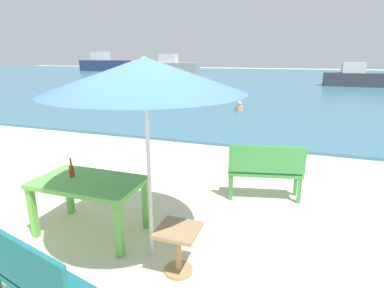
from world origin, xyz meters
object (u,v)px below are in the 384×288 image
bench_green_left (265,169)px  swimmer_person (239,107)px  patio_umbrella (145,75)px  picnic_table_green (89,188)px  boat_tanker (357,78)px  beer_bottle_amber (72,170)px  boat_ferry (172,67)px  side_table_wood (178,244)px  bench_teal_center (33,277)px  boat_fishing_trawler (104,64)px

bench_green_left → swimmer_person: 8.15m
patio_umbrella → swimmer_person: (-0.75, 9.86, -1.88)m
picnic_table_green → boat_tanker: boat_tanker is taller
beer_bottle_amber → boat_tanker: size_ratio=0.05×
boat_ferry → boat_tanker: bearing=-29.9°
bench_green_left → swimmer_person: (-1.86, 7.93, -0.30)m
side_table_wood → swimmer_person: (-1.16, 10.05, -0.11)m
bench_green_left → boat_ferry: (-15.18, 32.85, 0.43)m
swimmer_person → beer_bottle_amber: bearing=-92.9°
bench_teal_center → boat_ferry: (-13.61, 36.05, 0.43)m
side_table_wood → bench_teal_center: 1.40m
bench_teal_center → side_table_wood: bearing=51.1°
beer_bottle_amber → bench_teal_center: bearing=-61.7°
swimmer_person → boat_fishing_trawler: bearing=132.4°
beer_bottle_amber → side_table_wood: bearing=-13.2°
patio_umbrella → side_table_wood: patio_umbrella is taller
beer_bottle_amber → boat_fishing_trawler: bearing=123.8°
swimmer_person → boat_tanker: bearing=64.4°
side_table_wood → bench_green_left: bench_green_left is taller
side_table_wood → boat_tanker: boat_tanker is taller
swimmer_person → boat_tanker: size_ratio=0.08×
beer_bottle_amber → boat_ferry: boat_ferry is taller
patio_umbrella → boat_ferry: bearing=112.0°
swimmer_person → boat_ferry: (-13.31, 24.92, 0.74)m
side_table_wood → bench_teal_center: bench_teal_center is taller
beer_bottle_amber → boat_ferry: bearing=110.3°
picnic_table_green → swimmer_person: 9.70m
beer_bottle_amber → side_table_wood: size_ratio=0.49×
swimmer_person → boat_ferry: boat_ferry is taller
bench_teal_center → boat_ferry: size_ratio=0.18×
beer_bottle_amber → bench_green_left: size_ratio=0.21×
beer_bottle_amber → bench_green_left: (2.36, 1.73, -0.31)m
bench_teal_center → swimmer_person: 11.13m
patio_umbrella → boat_tanker: patio_umbrella is taller
boat_tanker → picnic_table_green: bearing=-106.1°
beer_bottle_amber → swimmer_person: (0.50, 9.66, -0.61)m
side_table_wood → boat_tanker: bearing=77.3°
picnic_table_green → side_table_wood: bearing=-14.6°
patio_umbrella → bench_teal_center: patio_umbrella is taller
boat_tanker → bench_green_left: bearing=-102.2°
patio_umbrella → beer_bottle_amber: bearing=170.9°
patio_umbrella → bench_green_left: size_ratio=1.84×
beer_bottle_amber → bench_green_left: bearing=36.3°
swimmer_person → side_table_wood: bearing=-83.4°
bench_green_left → boat_fishing_trawler: (-27.73, 36.21, 0.55)m
boat_ferry → beer_bottle_amber: bearing=-69.7°
swimmer_person → bench_teal_center: bearing=-88.5°
side_table_wood → swimmer_person: bearing=96.6°
picnic_table_green → boat_ferry: bearing=110.7°
picnic_table_green → bench_green_left: size_ratio=1.12×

